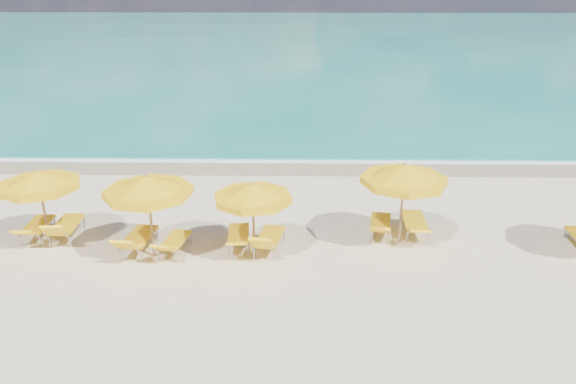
{
  "coord_description": "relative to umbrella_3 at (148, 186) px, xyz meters",
  "views": [
    {
      "loc": [
        0.27,
        -14.09,
        7.46
      ],
      "look_at": [
        0.0,
        1.5,
        1.2
      ],
      "focal_mm": 35.0,
      "sensor_mm": 36.0,
      "label": 1
    }
  ],
  "objects": [
    {
      "name": "ground_plane",
      "position": [
        3.69,
        0.34,
        -2.07
      ],
      "size": [
        120.0,
        120.0,
        0.0
      ],
      "primitive_type": "plane",
      "color": "beige"
    },
    {
      "name": "ocean",
      "position": [
        3.69,
        48.34,
        -2.07
      ],
      "size": [
        120.0,
        80.0,
        0.3
      ],
      "primitive_type": "cube",
      "color": "#167C6A",
      "rests_on": "ground"
    },
    {
      "name": "wet_sand_band",
      "position": [
        3.69,
        7.74,
        -2.07
      ],
      "size": [
        120.0,
        2.6,
        0.01
      ],
      "primitive_type": "cube",
      "color": "tan",
      "rests_on": "ground"
    },
    {
      "name": "foam_line",
      "position": [
        3.69,
        8.54,
        -2.07
      ],
      "size": [
        120.0,
        1.2,
        0.03
      ],
      "primitive_type": "cube",
      "color": "white",
      "rests_on": "ground"
    },
    {
      "name": "whitecap_near",
      "position": [
        -2.31,
        17.34,
        -2.07
      ],
      "size": [
        14.0,
        0.36,
        0.05
      ],
      "primitive_type": "cube",
      "color": "white",
      "rests_on": "ground"
    },
    {
      "name": "whitecap_far",
      "position": [
        11.69,
        24.34,
        -2.07
      ],
      "size": [
        18.0,
        0.3,
        0.05
      ],
      "primitive_type": "cube",
      "color": "white",
      "rests_on": "ground"
    },
    {
      "name": "umbrella_2",
      "position": [
        -3.23,
        0.71,
        -0.12
      ],
      "size": [
        2.35,
        2.35,
        2.29
      ],
      "rotation": [
        0.0,
        0.0,
        -0.04
      ],
      "color": "#9E764F",
      "rests_on": "ground"
    },
    {
      "name": "umbrella_3",
      "position": [
        0.0,
        0.0,
        0.0
      ],
      "size": [
        2.87,
        2.87,
        2.43
      ],
      "rotation": [
        0.0,
        0.0,
        0.22
      ],
      "color": "#9E764F",
      "rests_on": "ground"
    },
    {
      "name": "umbrella_4",
      "position": [
        2.78,
        0.1,
        -0.21
      ],
      "size": [
        2.51,
        2.51,
        2.19
      ],
      "rotation": [
        0.0,
        0.0,
        -0.18
      ],
      "color": "#9E764F",
      "rests_on": "ground"
    },
    {
      "name": "umbrella_5",
      "position": [
        6.93,
        0.91,
        0.04
      ],
      "size": [
        2.57,
        2.57,
        2.47
      ],
      "rotation": [
        0.0,
        0.0,
        -0.05
      ],
      "color": "#9E764F",
      "rests_on": "ground"
    },
    {
      "name": "lounger_2_left",
      "position": [
        -3.72,
        1.1,
        -1.85
      ],
      "size": [
        0.68,
        1.85,
        0.75
      ],
      "rotation": [
        0.0,
        0.0,
        0.05
      ],
      "color": "#A5A8AD",
      "rests_on": "ground"
    },
    {
      "name": "lounger_2_right",
      "position": [
        -2.83,
        1.05,
        -1.83
      ],
      "size": [
        0.75,
        1.94,
        0.93
      ],
      "rotation": [
        0.0,
        0.0,
        0.05
      ],
      "color": "#A5A8AD",
      "rests_on": "ground"
    },
    {
      "name": "lounger_3_left",
      "position": [
        -0.49,
        0.27,
        -1.83
      ],
      "size": [
        0.85,
        2.0,
        0.91
      ],
      "rotation": [
        0.0,
        0.0,
        -0.11
      ],
      "color": "#A5A8AD",
      "rests_on": "ground"
    },
    {
      "name": "lounger_3_right",
      "position": [
        0.53,
        0.2,
        -1.87
      ],
      "size": [
        0.84,
        1.75,
        0.74
      ],
      "rotation": [
        0.0,
        0.0,
        -0.18
      ],
      "color": "#A5A8AD",
      "rests_on": "ground"
    },
    {
      "name": "lounger_4_left",
      "position": [
        2.3,
        0.57,
        -1.85
      ],
      "size": [
        0.74,
        1.91,
        0.71
      ],
      "rotation": [
        0.0,
        0.0,
        0.08
      ],
      "color": "#A5A8AD",
      "rests_on": "ground"
    },
    {
      "name": "lounger_4_right",
      "position": [
        3.18,
        0.35,
        -1.84
      ],
      "size": [
        0.97,
        1.92,
        0.92
      ],
      "rotation": [
        0.0,
        0.0,
        -0.2
      ],
      "color": "#A5A8AD",
      "rests_on": "ground"
    },
    {
      "name": "lounger_5_left",
      "position": [
        6.45,
        1.45,
        -1.85
      ],
      "size": [
        0.88,
        1.88,
        0.75
      ],
      "rotation": [
        0.0,
        0.0,
        -0.17
      ],
      "color": "#A5A8AD",
      "rests_on": "ground"
    },
    {
      "name": "lounger_5_right",
      "position": [
        7.47,
        1.5,
        -1.83
      ],
      "size": [
        0.73,
        2.07,
        0.74
      ],
      "rotation": [
        0.0,
        0.0,
        -0.04
      ],
      "color": "#A5A8AD",
      "rests_on": "ground"
    }
  ]
}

